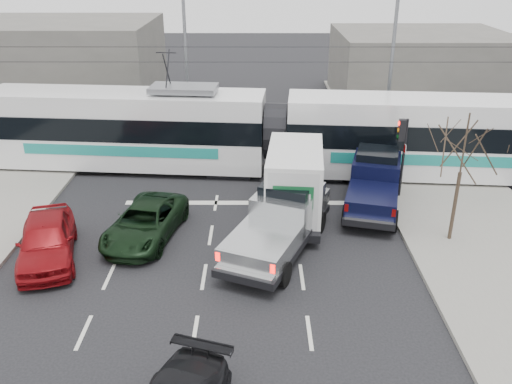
{
  "coord_description": "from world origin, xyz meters",
  "views": [
    {
      "loc": [
        0.14,
        -15.92,
        10.38
      ],
      "look_at": [
        0.1,
        3.18,
        1.8
      ],
      "focal_mm": 38.0,
      "sensor_mm": 36.0,
      "label": 1
    }
  ],
  "objects_px": {
    "box_truck": "(295,181)",
    "navy_pickup": "(375,182)",
    "traffic_signal": "(402,141)",
    "green_car": "(145,222)",
    "bare_tree": "(464,150)",
    "tram": "(275,133)",
    "red_car": "(47,239)",
    "street_lamp_far": "(182,49)",
    "silver_pickup": "(281,219)",
    "street_lamp_near": "(389,55)"
  },
  "relations": [
    {
      "from": "red_car",
      "to": "traffic_signal",
      "type": "bearing_deg",
      "value": 5.06
    },
    {
      "from": "box_truck",
      "to": "green_car",
      "type": "bearing_deg",
      "value": -155.68
    },
    {
      "from": "tram",
      "to": "street_lamp_near",
      "type": "bearing_deg",
      "value": 38.98
    },
    {
      "from": "tram",
      "to": "box_truck",
      "type": "height_order",
      "value": "tram"
    },
    {
      "from": "street_lamp_near",
      "to": "green_car",
      "type": "height_order",
      "value": "street_lamp_near"
    },
    {
      "from": "navy_pickup",
      "to": "bare_tree",
      "type": "bearing_deg",
      "value": -39.12
    },
    {
      "from": "traffic_signal",
      "to": "navy_pickup",
      "type": "distance_m",
      "value": 2.14
    },
    {
      "from": "bare_tree",
      "to": "tram",
      "type": "xyz_separation_m",
      "value": [
        -6.59,
        7.22,
        -1.7
      ]
    },
    {
      "from": "box_truck",
      "to": "bare_tree",
      "type": "bearing_deg",
      "value": -16.55
    },
    {
      "from": "green_car",
      "to": "red_car",
      "type": "relative_size",
      "value": 1.02
    },
    {
      "from": "tram",
      "to": "green_car",
      "type": "bearing_deg",
      "value": -122.3
    },
    {
      "from": "navy_pickup",
      "to": "green_car",
      "type": "distance_m",
      "value": 9.92
    },
    {
      "from": "green_car",
      "to": "red_car",
      "type": "height_order",
      "value": "red_car"
    },
    {
      "from": "navy_pickup",
      "to": "street_lamp_near",
      "type": "bearing_deg",
      "value": 90.77
    },
    {
      "from": "street_lamp_near",
      "to": "red_car",
      "type": "relative_size",
      "value": 1.89
    },
    {
      "from": "red_car",
      "to": "silver_pickup",
      "type": "bearing_deg",
      "value": -9.28
    },
    {
      "from": "traffic_signal",
      "to": "red_car",
      "type": "relative_size",
      "value": 0.76
    },
    {
      "from": "traffic_signal",
      "to": "navy_pickup",
      "type": "relative_size",
      "value": 0.61
    },
    {
      "from": "box_truck",
      "to": "navy_pickup",
      "type": "height_order",
      "value": "box_truck"
    },
    {
      "from": "box_truck",
      "to": "navy_pickup",
      "type": "xyz_separation_m",
      "value": [
        3.54,
        0.86,
        -0.39
      ]
    },
    {
      "from": "box_truck",
      "to": "red_car",
      "type": "bearing_deg",
      "value": -152.99
    },
    {
      "from": "bare_tree",
      "to": "tram",
      "type": "distance_m",
      "value": 9.92
    },
    {
      "from": "street_lamp_far",
      "to": "red_car",
      "type": "relative_size",
      "value": 1.89
    },
    {
      "from": "silver_pickup",
      "to": "box_truck",
      "type": "xyz_separation_m",
      "value": [
        0.66,
        2.69,
        0.39
      ]
    },
    {
      "from": "traffic_signal",
      "to": "green_car",
      "type": "distance_m",
      "value": 11.49
    },
    {
      "from": "navy_pickup",
      "to": "street_lamp_far",
      "type": "bearing_deg",
      "value": 147.25
    },
    {
      "from": "green_car",
      "to": "red_car",
      "type": "xyz_separation_m",
      "value": [
        -3.26,
        -1.62,
        0.13
      ]
    },
    {
      "from": "bare_tree",
      "to": "tram",
      "type": "relative_size",
      "value": 0.17
    },
    {
      "from": "tram",
      "to": "navy_pickup",
      "type": "relative_size",
      "value": 4.91
    },
    {
      "from": "tram",
      "to": "street_lamp_far",
      "type": "bearing_deg",
      "value": 134.36
    },
    {
      "from": "traffic_signal",
      "to": "tram",
      "type": "bearing_deg",
      "value": 149.49
    },
    {
      "from": "street_lamp_far",
      "to": "navy_pickup",
      "type": "relative_size",
      "value": 1.52
    },
    {
      "from": "street_lamp_far",
      "to": "navy_pickup",
      "type": "xyz_separation_m",
      "value": [
        9.44,
        -10.29,
        -3.95
      ]
    },
    {
      "from": "green_car",
      "to": "bare_tree",
      "type": "bearing_deg",
      "value": 9.43
    },
    {
      "from": "street_lamp_near",
      "to": "navy_pickup",
      "type": "distance_m",
      "value": 9.41
    },
    {
      "from": "silver_pickup",
      "to": "traffic_signal",
      "type": "bearing_deg",
      "value": 61.53
    },
    {
      "from": "green_car",
      "to": "traffic_signal",
      "type": "bearing_deg",
      "value": 29.97
    },
    {
      "from": "silver_pickup",
      "to": "navy_pickup",
      "type": "xyz_separation_m",
      "value": [
        4.2,
        3.55,
        -0.0
      ]
    },
    {
      "from": "traffic_signal",
      "to": "silver_pickup",
      "type": "bearing_deg",
      "value": -141.31
    },
    {
      "from": "street_lamp_near",
      "to": "navy_pickup",
      "type": "xyz_separation_m",
      "value": [
        -2.06,
        -8.29,
        -3.95
      ]
    },
    {
      "from": "bare_tree",
      "to": "silver_pickup",
      "type": "height_order",
      "value": "bare_tree"
    },
    {
      "from": "street_lamp_near",
      "to": "green_car",
      "type": "relative_size",
      "value": 1.85
    },
    {
      "from": "traffic_signal",
      "to": "street_lamp_far",
      "type": "distance_m",
      "value": 14.47
    },
    {
      "from": "traffic_signal",
      "to": "navy_pickup",
      "type": "bearing_deg",
      "value": -147.07
    },
    {
      "from": "traffic_signal",
      "to": "green_car",
      "type": "bearing_deg",
      "value": -160.93
    },
    {
      "from": "box_truck",
      "to": "navy_pickup",
      "type": "bearing_deg",
      "value": 18.83
    },
    {
      "from": "street_lamp_near",
      "to": "tram",
      "type": "height_order",
      "value": "street_lamp_near"
    },
    {
      "from": "tram",
      "to": "red_car",
      "type": "xyz_separation_m",
      "value": [
        -8.48,
        -8.53,
        -1.29
      ]
    },
    {
      "from": "tram",
      "to": "box_truck",
      "type": "xyz_separation_m",
      "value": [
        0.7,
        -4.86,
        -0.55
      ]
    },
    {
      "from": "box_truck",
      "to": "red_car",
      "type": "distance_m",
      "value": 9.92
    }
  ]
}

